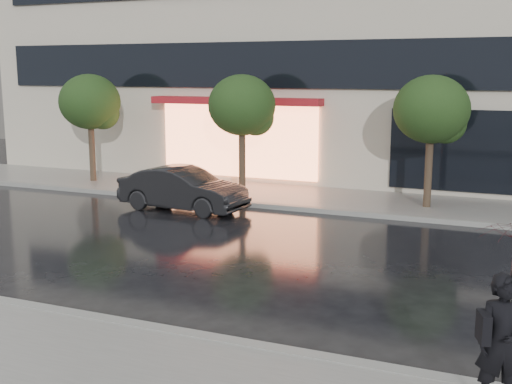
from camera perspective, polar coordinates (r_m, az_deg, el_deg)
The scene contains 10 objects.
ground at distance 11.44m, azimuth -7.88°, elevation -10.33°, with size 120.00×120.00×0.00m, color black.
sidewalk_far at distance 20.58m, azimuth 6.72°, elevation -0.66°, with size 60.00×3.50×0.12m, color slate.
curb_near at distance 10.63m, azimuth -10.68°, elevation -11.69°, with size 60.00×0.25×0.14m, color gray.
curb_far at distance 18.93m, azimuth 5.25°, elevation -1.59°, with size 60.00×0.25×0.14m, color gray.
bg_building_left at distance 48.61m, azimuth -21.43°, elevation 12.24°, with size 14.00×10.00×12.00m, color #59544F.
tree_far_west at distance 24.05m, azimuth -14.39°, elevation 7.60°, with size 2.20×2.20×3.99m.
tree_mid_west at distance 21.00m, azimuth -1.07°, elevation 7.52°, with size 2.20×2.20×3.99m.
tree_mid_east at distance 19.38m, azimuth 15.51°, elevation 6.87°, with size 2.20×2.20×3.99m.
parked_car at distance 19.11m, azimuth -6.52°, elevation 0.27°, with size 1.37×3.93×1.29m, color black.
pedestrian_with_umbrella at distance 8.07m, azimuth 21.55°, elevation -8.20°, with size 1.09×1.10×2.28m.
Camera 1 is at (5.50, -9.16, 4.09)m, focal length 45.00 mm.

